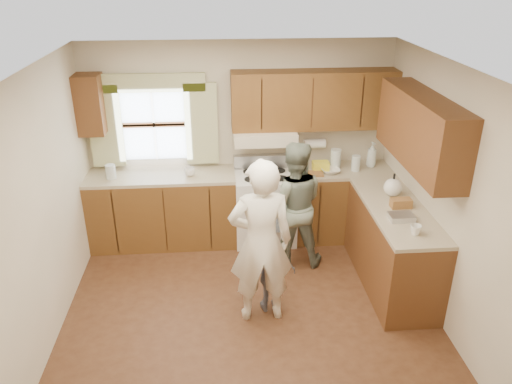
{
  "coord_description": "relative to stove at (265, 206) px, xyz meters",
  "views": [
    {
      "loc": [
        -0.28,
        -4.27,
        3.32
      ],
      "look_at": [
        0.1,
        0.4,
        1.15
      ],
      "focal_mm": 35.0,
      "sensor_mm": 36.0,
      "label": 1
    }
  ],
  "objects": [
    {
      "name": "room",
      "position": [
        -0.3,
        -1.44,
        0.78
      ],
      "size": [
        3.8,
        3.8,
        3.8
      ],
      "color": "#412414",
      "rests_on": "ground"
    },
    {
      "name": "kitchen_fixtures",
      "position": [
        0.31,
        -0.36,
        0.37
      ],
      "size": [
        3.8,
        2.25,
        2.15
      ],
      "color": "#46270F",
      "rests_on": "ground"
    },
    {
      "name": "stove",
      "position": [
        0.0,
        0.0,
        0.0
      ],
      "size": [
        0.76,
        0.67,
        1.07
      ],
      "color": "silver",
      "rests_on": "ground"
    },
    {
      "name": "woman_left",
      "position": [
        -0.2,
        -1.58,
        0.4
      ],
      "size": [
        0.65,
        0.44,
        1.72
      ],
      "primitive_type": "imported",
      "rotation": [
        0.0,
        0.0,
        3.18
      ],
      "color": "silver",
      "rests_on": "ground"
    },
    {
      "name": "woman_right",
      "position": [
        0.27,
        -0.59,
        0.3
      ],
      "size": [
        0.79,
        0.64,
        1.53
      ],
      "primitive_type": "imported",
      "rotation": [
        0.0,
        0.0,
        3.06
      ],
      "color": "#25412E",
      "rests_on": "ground"
    },
    {
      "name": "child",
      "position": [
        -0.08,
        -1.48,
        -0.04
      ],
      "size": [
        0.53,
        0.29,
        0.86
      ],
      "primitive_type": "imported",
      "rotation": [
        0.0,
        0.0,
        3.32
      ],
      "color": "slate",
      "rests_on": "ground"
    }
  ]
}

